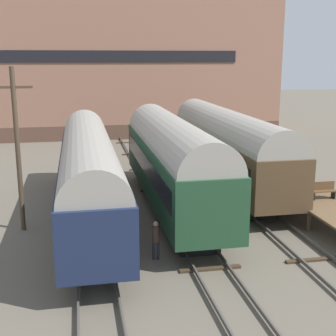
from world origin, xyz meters
The scene contains 12 objects.
ground_plane centered at (0.00, 0.00, 0.00)m, with size 200.00×200.00×0.00m, color #60594C.
track_left centered at (-4.65, 0.00, 0.14)m, with size 2.60×60.00×0.26m.
track_middle centered at (0.00, 0.00, 0.14)m, with size 2.60×60.00×0.26m.
track_right centered at (4.65, 0.00, 0.14)m, with size 2.60×60.00×0.26m.
train_car_brown centered at (4.65, 9.42, 2.92)m, with size 3.10×18.44×5.16m.
train_car_green centered at (0.00, 4.89, 3.02)m, with size 3.11×16.27×5.34m.
train_car_navy centered at (-4.65, 4.09, 2.84)m, with size 2.88×18.89×4.97m.
station_platform centered at (7.42, 0.41, 1.05)m, with size 2.91×13.55×1.13m.
bench centered at (7.67, 1.98, 1.62)m, with size 1.40×0.40×0.91m.
person_worker centered at (-2.03, -1.54, 1.04)m, with size 0.32×0.32×1.73m.
utility_pole centered at (-8.04, 3.32, 4.23)m, with size 1.80×0.24×8.13m.
warehouse_building centered at (-0.82, 35.67, 7.85)m, with size 36.21×13.08×15.71m.
Camera 1 is at (-5.10, -20.11, 8.52)m, focal length 50.00 mm.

